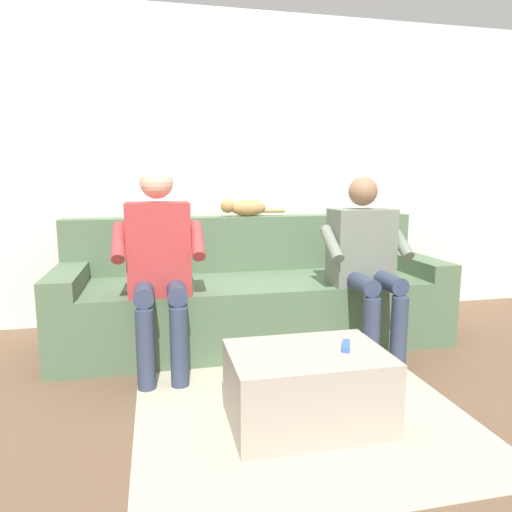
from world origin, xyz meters
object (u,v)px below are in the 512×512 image
object	(u,v)px
coffee_table	(307,387)
person_left_seated	(365,255)
cat_on_backrest	(244,207)
remote_blue	(346,346)
couch	(252,297)
person_right_seated	(159,257)

from	to	relation	value
coffee_table	person_left_seated	xyz separation A→B (m)	(-0.65, -0.79, 0.47)
cat_on_backrest	remote_blue	world-z (taller)	cat_on_backrest
remote_blue	couch	bearing A→B (deg)	33.60
person_left_seated	cat_on_backrest	world-z (taller)	person_left_seated
couch	coffee_table	size ratio (longest dim) A/B	3.68
coffee_table	couch	bearing A→B (deg)	-90.00
coffee_table	person_right_seated	size ratio (longest dim) A/B	0.59
couch	person_right_seated	xyz separation A→B (m)	(0.65, 0.42, 0.38)
coffee_table	remote_blue	size ratio (longest dim) A/B	5.66
person_right_seated	cat_on_backrest	world-z (taller)	person_right_seated
coffee_table	person_right_seated	xyz separation A→B (m)	(0.65, -0.81, 0.51)
remote_blue	person_left_seated	bearing A→B (deg)	-5.39
remote_blue	cat_on_backrest	bearing A→B (deg)	32.02
couch	coffee_table	world-z (taller)	couch
person_left_seated	cat_on_backrest	distance (m)	1.02
coffee_table	person_left_seated	distance (m)	1.13
person_left_seated	cat_on_backrest	xyz separation A→B (m)	(0.65, -0.73, 0.27)
person_left_seated	remote_blue	bearing A→B (deg)	59.67
couch	person_left_seated	xyz separation A→B (m)	(-0.65, 0.44, 0.35)
coffee_table	remote_blue	world-z (taller)	remote_blue
couch	coffee_table	distance (m)	1.24
cat_on_backrest	couch	bearing A→B (deg)	90.29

